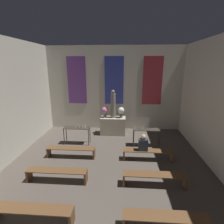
{
  "coord_description": "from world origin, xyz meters",
  "views": [
    {
      "loc": [
        0.57,
        0.27,
        3.75
      ],
      "look_at": [
        0.0,
        8.57,
        1.48
      ],
      "focal_mm": 28.0,
      "sensor_mm": 36.0,
      "label": 1
    }
  ],
  "objects": [
    {
      "name": "pew_third_right",
      "position": [
        1.58,
        5.13,
        0.31
      ],
      "size": [
        1.98,
        0.36,
        0.43
      ],
      "color": "brown",
      "rests_on": "ground_plane"
    },
    {
      "name": "pew_second_right",
      "position": [
        1.58,
        3.56,
        0.31
      ],
      "size": [
        1.98,
        0.36,
        0.43
      ],
      "color": "brown",
      "rests_on": "ground_plane"
    },
    {
      "name": "pew_back_right",
      "position": [
        1.58,
        6.71,
        0.31
      ],
      "size": [
        1.98,
        0.36,
        0.43
      ],
      "color": "brown",
      "rests_on": "ground_plane"
    },
    {
      "name": "pew_third_left",
      "position": [
        -1.58,
        5.13,
        0.31
      ],
      "size": [
        1.98,
        0.36,
        0.43
      ],
      "color": "brown",
      "rests_on": "ground_plane"
    },
    {
      "name": "candle_rack_left",
      "position": [
        -1.65,
        8.02,
        0.71
      ],
      "size": [
        1.25,
        0.41,
        1.03
      ],
      "color": "#332D28",
      "rests_on": "ground_plane"
    },
    {
      "name": "flower_vase_right",
      "position": [
        0.44,
        9.37,
        1.32
      ],
      "size": [
        0.35,
        0.35,
        0.57
      ],
      "color": "#4C5666",
      "rests_on": "altar"
    },
    {
      "name": "altar",
      "position": [
        0.0,
        9.37,
        0.48
      ],
      "size": [
        1.36,
        0.65,
        0.96
      ],
      "color": "#ADA38E",
      "rests_on": "ground_plane"
    },
    {
      "name": "statue",
      "position": [
        0.0,
        9.37,
        1.66
      ],
      "size": [
        0.27,
        0.27,
        1.5
      ],
      "color": "slate",
      "rests_on": "altar"
    },
    {
      "name": "person_seated",
      "position": [
        1.38,
        6.71,
        0.72
      ],
      "size": [
        0.36,
        0.24,
        0.68
      ],
      "color": "#282D38",
      "rests_on": "pew_back_right"
    },
    {
      "name": "pew_second_left",
      "position": [
        -1.58,
        3.56,
        0.31
      ],
      "size": [
        1.98,
        0.36,
        0.43
      ],
      "color": "brown",
      "rests_on": "ground_plane"
    },
    {
      "name": "wall_back",
      "position": [
        0.0,
        10.36,
        2.41
      ],
      "size": [
        7.92,
        0.16,
        4.78
      ],
      "color": "beige",
      "rests_on": "ground_plane"
    },
    {
      "name": "pew_back_left",
      "position": [
        -1.58,
        6.71,
        0.31
      ],
      "size": [
        1.98,
        0.36,
        0.43
      ],
      "color": "brown",
      "rests_on": "ground_plane"
    },
    {
      "name": "flower_vase_left",
      "position": [
        -0.44,
        9.37,
        1.32
      ],
      "size": [
        0.35,
        0.35,
        0.57
      ],
      "color": "#4C5666",
      "rests_on": "altar"
    },
    {
      "name": "candle_rack_right",
      "position": [
        1.66,
        8.02,
        0.71
      ],
      "size": [
        1.25,
        0.41,
        1.03
      ],
      "color": "#332D28",
      "rests_on": "ground_plane"
    }
  ]
}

